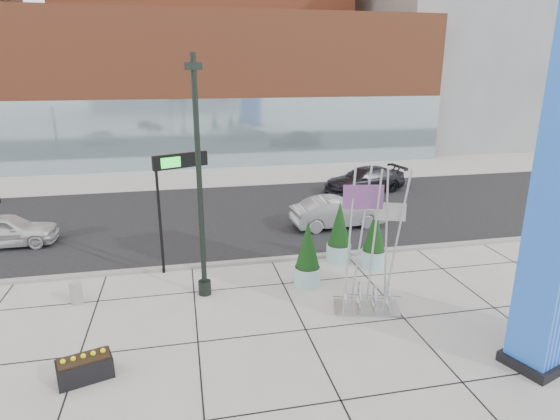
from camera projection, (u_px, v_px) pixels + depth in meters
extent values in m
plane|color=#9E9991|center=(265.00, 316.00, 13.90)|extent=(160.00, 160.00, 0.00)
cube|color=black|center=(229.00, 216.00, 23.26)|extent=(80.00, 12.00, 0.02)
cube|color=gray|center=(246.00, 262.00, 17.63)|extent=(80.00, 0.30, 0.12)
cube|color=brown|center=(217.00, 88.00, 37.77)|extent=(34.00, 10.00, 11.00)
cube|color=#8CA5B2|center=(224.00, 133.00, 34.15)|extent=(34.00, 0.60, 5.00)
cube|color=slate|center=(464.00, 48.00, 46.42)|extent=(20.00, 18.00, 18.00)
cube|color=black|center=(551.00, 351.00, 11.95)|extent=(3.01, 2.07, 0.26)
cylinder|color=black|center=(199.00, 182.00, 14.16)|extent=(0.17, 0.17, 7.49)
cylinder|color=black|center=(205.00, 287.00, 15.18)|extent=(0.41, 0.41, 0.47)
cube|color=black|center=(193.00, 66.00, 13.18)|extent=(0.51, 0.38, 0.21)
cube|color=silver|center=(366.00, 308.00, 14.29)|extent=(2.15, 1.48, 0.05)
cylinder|color=silver|center=(352.00, 245.00, 13.37)|extent=(0.08, 0.08, 4.43)
cylinder|color=silver|center=(360.00, 240.00, 13.73)|extent=(0.08, 0.08, 4.43)
cylinder|color=silver|center=(374.00, 242.00, 13.59)|extent=(0.08, 0.08, 4.43)
cylinder|color=silver|center=(383.00, 238.00, 13.92)|extent=(0.08, 0.08, 4.43)
cylinder|color=silver|center=(396.00, 242.00, 13.59)|extent=(0.08, 0.08, 4.43)
torus|color=silver|center=(347.00, 300.00, 13.96)|extent=(0.29, 0.79, 0.81)
torus|color=silver|center=(359.00, 296.00, 14.22)|extent=(0.29, 0.79, 0.81)
torus|color=silver|center=(375.00, 297.00, 14.14)|extent=(0.29, 0.79, 0.81)
torus|color=silver|center=(386.00, 293.00, 14.39)|extent=(0.29, 0.79, 0.81)
cube|color=red|center=(364.00, 198.00, 13.22)|extent=(1.14, 0.29, 0.71)
cube|color=silver|center=(388.00, 210.00, 13.59)|extent=(0.84, 0.37, 0.53)
cylinder|color=gray|center=(76.00, 293.00, 14.55)|extent=(0.37, 0.37, 0.71)
cylinder|color=black|center=(160.00, 217.00, 16.25)|extent=(0.10, 0.10, 4.19)
cube|color=black|center=(183.00, 163.00, 15.88)|extent=(1.90, 0.95, 0.50)
cube|color=#19D833|center=(171.00, 164.00, 15.70)|extent=(0.65, 0.29, 0.35)
cylinder|color=#9CCDD2|center=(373.00, 258.00, 17.33)|extent=(0.90, 0.90, 0.63)
cylinder|color=black|center=(374.00, 250.00, 17.24)|extent=(0.83, 0.83, 0.05)
cone|color=black|center=(375.00, 229.00, 17.00)|extent=(0.81, 0.81, 1.62)
cylinder|color=#9CCDD2|center=(339.00, 252.00, 17.82)|extent=(0.93, 0.93, 0.65)
cylinder|color=black|center=(339.00, 245.00, 17.72)|extent=(0.86, 0.86, 0.06)
cone|color=black|center=(340.00, 224.00, 17.48)|extent=(0.84, 0.84, 1.68)
cylinder|color=#9CCDD2|center=(307.00, 276.00, 15.85)|extent=(0.91, 0.91, 0.64)
cylinder|color=black|center=(307.00, 267.00, 15.76)|extent=(0.84, 0.84, 0.05)
cone|color=black|center=(308.00, 244.00, 15.52)|extent=(0.82, 0.82, 1.64)
cube|color=black|center=(85.00, 369.00, 11.02)|extent=(1.36, 0.95, 0.53)
cube|color=black|center=(84.00, 359.00, 10.94)|extent=(1.25, 0.84, 0.05)
imported|color=silver|center=(6.00, 231.00, 19.18)|extent=(3.96, 1.60, 1.35)
imported|color=#A2A6AA|center=(337.00, 213.00, 21.51)|extent=(4.33, 1.79, 1.39)
imported|color=black|center=(364.00, 180.00, 27.71)|extent=(5.22, 2.84, 1.43)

